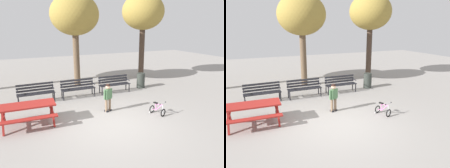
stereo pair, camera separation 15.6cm
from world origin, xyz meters
TOP-DOWN VIEW (x-y plane):
  - ground at (0.00, 0.00)m, footprint 36.00×36.00m
  - picnic_table at (-2.68, 1.12)m, footprint 1.84×1.39m
  - park_bench_far_left at (-2.20, 3.44)m, footprint 1.61×0.48m
  - park_bench_left at (-0.29, 3.37)m, footprint 1.60×0.47m
  - park_bench_right at (1.61, 3.35)m, footprint 1.61×0.49m
  - child_standing at (0.30, 1.13)m, footprint 0.42×0.25m
  - kids_bicycle at (1.90, 0.04)m, footprint 0.50×0.63m
  - trash_bin at (3.31, 3.50)m, footprint 0.44×0.44m
  - tree_left at (0.25, 5.38)m, footprint 2.60×2.60m
  - tree_center at (4.62, 5.56)m, footprint 2.60×2.60m

SIDE VIEW (x-z plane):
  - ground at x=0.00m, z-range 0.00..0.00m
  - kids_bicycle at x=1.90m, z-range -0.07..0.47m
  - trash_bin at x=3.31m, z-range 0.00..0.82m
  - park_bench_far_left at x=-2.20m, z-range 0.08..0.94m
  - park_bench_left at x=-0.29m, z-range 0.08..0.94m
  - park_bench_right at x=1.61m, z-range 0.08..0.94m
  - picnic_table at x=-2.68m, z-range 0.20..0.99m
  - child_standing at x=0.30m, z-range 0.11..1.26m
  - tree_left at x=0.25m, z-range 1.35..6.36m
  - tree_center at x=4.62m, z-range 1.47..6.74m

